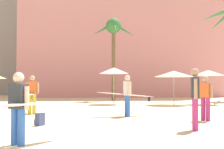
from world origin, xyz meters
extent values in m
plane|color=beige|center=(0.00, 0.00, 0.00)|extent=(120.00, 120.00, 0.00)
cube|color=pink|center=(3.14, 30.16, 8.72)|extent=(21.69, 11.71, 17.45)
cone|color=#428447|center=(11.49, 19.53, 7.07)|extent=(1.39, 2.62, 1.60)
cone|color=#428447|center=(10.36, 17.92, 7.21)|extent=(2.74, 0.44, 1.35)
cylinder|color=brown|center=(1.73, 18.40, 3.13)|extent=(0.31, 0.31, 6.26)
sphere|color=#387A3D|center=(1.73, 18.40, 6.26)|extent=(1.29, 1.29, 1.29)
cone|color=#387A3D|center=(2.79, 18.54, 5.86)|extent=(1.64, 0.49, 1.05)
cone|color=#387A3D|center=(1.89, 19.51, 6.01)|extent=(0.52, 1.71, 0.78)
cone|color=#387A3D|center=(0.68, 18.30, 5.85)|extent=(1.62, 0.43, 1.08)
cone|color=#387A3D|center=(1.79, 17.34, 5.86)|extent=(0.36, 1.62, 1.05)
cylinder|color=gray|center=(5.32, 12.85, 1.12)|extent=(0.06, 0.06, 2.23)
cone|color=beige|center=(5.32, 12.85, 2.03)|extent=(2.59, 2.59, 0.40)
cylinder|color=gray|center=(1.44, 13.82, 1.25)|extent=(0.06, 0.06, 2.49)
cone|color=white|center=(1.44, 13.82, 2.28)|extent=(2.05, 2.05, 0.42)
cylinder|color=gray|center=(7.77, 13.19, 1.16)|extent=(0.06, 0.06, 2.31)
cone|color=beige|center=(7.77, 13.19, 2.12)|extent=(2.21, 2.21, 0.39)
cube|color=white|center=(-0.85, 2.86, 0.01)|extent=(2.09, 1.45, 0.01)
cube|color=#3E466B|center=(-1.68, 3.14, 0.21)|extent=(0.29, 0.35, 0.42)
cube|color=#323856|center=(-1.79, 3.20, 0.13)|extent=(0.15, 0.22, 0.18)
cylinder|color=blue|center=(1.46, 5.73, 0.44)|extent=(0.19, 0.19, 0.88)
cylinder|color=blue|center=(1.42, 5.93, 0.44)|extent=(0.19, 0.19, 0.88)
cube|color=white|center=(1.44, 5.83, 1.17)|extent=(0.30, 0.44, 0.58)
sphere|color=beige|center=(1.44, 5.83, 1.60)|extent=(0.29, 0.29, 0.24)
cylinder|color=beige|center=(1.49, 5.59, 1.14)|extent=(0.12, 0.12, 0.55)
cylinder|color=beige|center=(1.38, 6.07, 1.14)|extent=(0.12, 0.12, 0.55)
ellipsoid|color=beige|center=(1.44, 6.13, 0.90)|extent=(2.63, 0.87, 0.28)
ellipsoid|color=#D73A98|center=(1.44, 6.13, 0.90)|extent=(2.64, 0.89, 0.26)
cube|color=black|center=(2.45, 6.35, 0.69)|extent=(0.12, 0.04, 0.19)
cylinder|color=gold|center=(-2.80, 7.00, 0.47)|extent=(0.17, 0.17, 0.95)
cylinder|color=gold|center=(-2.60, 7.02, 0.47)|extent=(0.17, 0.17, 0.95)
cube|color=orange|center=(-2.70, 7.01, 1.21)|extent=(0.42, 0.26, 0.52)
sphere|color=#D1A889|center=(-2.70, 7.01, 1.61)|extent=(0.26, 0.26, 0.24)
cylinder|color=#D1A889|center=(-2.95, 6.98, 1.17)|extent=(0.11, 0.11, 0.50)
cylinder|color=#D1A889|center=(-2.45, 7.03, 1.17)|extent=(0.11, 0.11, 0.50)
ellipsoid|color=beige|center=(-2.70, 6.71, 0.90)|extent=(0.39, 2.65, 0.14)
ellipsoid|color=#3780C3|center=(-2.70, 6.71, 0.90)|extent=(0.42, 2.66, 0.10)
cube|color=black|center=(-2.65, 5.65, 0.80)|extent=(0.02, 0.11, 0.18)
cylinder|color=blue|center=(-1.71, 0.13, 0.40)|extent=(0.22, 0.22, 0.81)
cylinder|color=blue|center=(-1.54, 0.02, 0.40)|extent=(0.22, 0.22, 0.81)
cube|color=#333842|center=(-1.62, 0.07, 1.07)|extent=(0.46, 0.40, 0.53)
sphere|color=beige|center=(-1.62, 0.07, 1.48)|extent=(0.33, 0.33, 0.24)
cylinder|color=beige|center=(-1.83, 0.21, 1.04)|extent=(0.14, 0.14, 0.51)
cylinder|color=beige|center=(-1.41, -0.06, 1.04)|extent=(0.14, 0.14, 0.51)
ellipsoid|color=beige|center=(-1.62, -0.23, 0.90)|extent=(2.34, 2.59, 0.06)
ellipsoid|color=#633BBA|center=(-1.62, -0.23, 0.90)|extent=(2.36, 2.61, 0.04)
cylinder|color=#B7337F|center=(2.95, 1.86, 0.47)|extent=(0.20, 0.20, 0.94)
cylinder|color=#B7337F|center=(3.00, 2.06, 0.47)|extent=(0.20, 0.20, 0.94)
cube|color=#333842|center=(2.97, 1.96, 1.24)|extent=(0.31, 0.44, 0.60)
sphere|color=tan|center=(2.97, 1.96, 1.68)|extent=(0.29, 0.29, 0.24)
cylinder|color=tan|center=(2.91, 1.72, 1.21)|extent=(0.12, 0.12, 0.57)
cylinder|color=tan|center=(3.03, 2.20, 1.21)|extent=(0.12, 0.12, 0.57)
cylinder|color=#B7337F|center=(4.19, 4.10, 0.43)|extent=(0.22, 0.22, 0.86)
cylinder|color=#B7337F|center=(4.06, 4.26, 0.43)|extent=(0.22, 0.22, 0.86)
cube|color=orange|center=(4.12, 4.18, 1.13)|extent=(0.42, 0.45, 0.53)
sphere|color=tan|center=(4.12, 4.18, 1.53)|extent=(0.34, 0.34, 0.24)
cylinder|color=tan|center=(4.28, 3.98, 1.09)|extent=(0.14, 0.14, 0.50)
cylinder|color=tan|center=(3.97, 4.37, 1.09)|extent=(0.14, 0.14, 0.50)
camera|label=1|loc=(0.00, -6.64, 1.32)|focal=48.38mm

